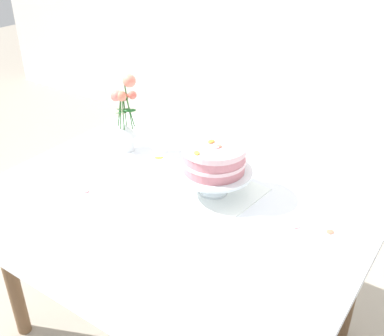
# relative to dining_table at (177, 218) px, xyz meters

# --- Properties ---
(ground_plane) EXTENTS (12.00, 12.00, 0.00)m
(ground_plane) POSITION_rel_dining_table_xyz_m (0.00, 0.02, -0.65)
(ground_plane) COLOR #9E9384
(dining_table) EXTENTS (1.40, 1.00, 0.74)m
(dining_table) POSITION_rel_dining_table_xyz_m (0.00, 0.00, 0.00)
(dining_table) COLOR white
(dining_table) RESTS_ON ground
(linen_napkin) EXTENTS (0.35, 0.35, 0.00)m
(linen_napkin) POSITION_rel_dining_table_xyz_m (0.09, 0.11, 0.09)
(linen_napkin) COLOR white
(linen_napkin) RESTS_ON dining_table
(cake_stand) EXTENTS (0.29, 0.29, 0.10)m
(cake_stand) POSITION_rel_dining_table_xyz_m (0.09, 0.11, 0.17)
(cake_stand) COLOR silver
(cake_stand) RESTS_ON linen_napkin
(layer_cake) EXTENTS (0.24, 0.24, 0.11)m
(layer_cake) POSITION_rel_dining_table_xyz_m (0.09, 0.11, 0.24)
(layer_cake) COLOR #CC7A84
(layer_cake) RESTS_ON cake_stand
(flower_vase) EXTENTS (0.12, 0.10, 0.35)m
(flower_vase) POSITION_rel_dining_table_xyz_m (-0.42, 0.19, 0.23)
(flower_vase) COLOR silver
(flower_vase) RESTS_ON dining_table
(loose_petal_0) EXTENTS (0.03, 0.03, 0.01)m
(loose_petal_0) POSITION_rel_dining_table_xyz_m (-0.32, -0.16, 0.09)
(loose_petal_0) COLOR pink
(loose_petal_0) RESTS_ON dining_table
(loose_petal_1) EXTENTS (0.04, 0.04, 0.00)m
(loose_petal_1) POSITION_rel_dining_table_xyz_m (-0.25, 0.21, 0.09)
(loose_petal_1) COLOR yellow
(loose_petal_1) RESTS_ON dining_table
(loose_petal_2) EXTENTS (0.03, 0.03, 0.00)m
(loose_petal_2) POSITION_rel_dining_table_xyz_m (0.54, 0.12, 0.09)
(loose_petal_2) COLOR #E56B51
(loose_petal_2) RESTS_ON dining_table
(loose_petal_3) EXTENTS (0.03, 0.03, 0.00)m
(loose_petal_3) POSITION_rel_dining_table_xyz_m (0.43, 0.09, 0.09)
(loose_petal_3) COLOR pink
(loose_petal_3) RESTS_ON dining_table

